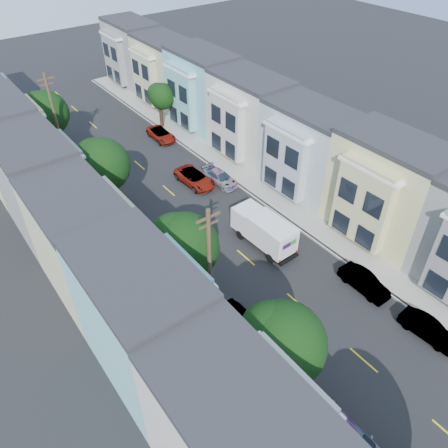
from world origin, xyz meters
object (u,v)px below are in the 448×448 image
tree_d (101,166)px  utility_pole_near (210,275)px  lead_sedan (195,178)px  tree_c (183,248)px  tree_far_r (162,97)px  parked_left_b (354,442)px  parked_right_b (364,282)px  parked_left_c (240,324)px  parked_right_d (161,135)px  utility_pole_far (57,123)px  tree_b (281,345)px  parked_right_a (428,329)px  parked_left_d (157,239)px  fedex_truck (264,230)px  tree_e (45,114)px  parked_right_c (220,178)px

tree_d → utility_pole_near: (0.00, -15.67, -0.13)m
utility_pole_near → lead_sedan: size_ratio=2.07×
tree_c → tree_far_r: (13.20, 25.34, -1.39)m
tree_d → parked_left_b: size_ratio=1.78×
parked_right_b → tree_d: bearing=120.4°
tree_c → utility_pole_near: bearing=-90.0°
parked_left_c → parked_right_d: size_ratio=0.94×
lead_sedan → parked_right_d: (2.14, 10.19, -0.06)m
utility_pole_far → parked_left_b: utility_pole_far is taller
utility_pole_far → parked_right_d: utility_pole_far is taller
tree_b → parked_right_a: bearing=-14.1°
utility_pole_near → parked_left_b: (1.40, -11.14, -4.50)m
tree_b → tree_c: bearing=90.0°
tree_b → parked_right_d: bearing=70.8°
tree_far_r → parked_left_c: size_ratio=1.31×
parked_left_d → fedex_truck: bearing=-37.7°
tree_b → parked_right_b: size_ratio=1.88×
parked_right_a → tree_b: bearing=162.0°
parked_right_d → utility_pole_far: bearing=-179.4°
tree_d → parked_right_a: 27.69m
tree_c → utility_pole_near: 3.04m
tree_far_r → parked_right_b: size_ratio=1.35×
tree_b → parked_left_c: tree_b is taller
tree_e → parked_left_d: size_ratio=1.77×
tree_c → fedex_truck: size_ratio=1.29×
fedex_truck → tree_d: bearing=125.2°
utility_pole_far → tree_c: bearing=-90.0°
utility_pole_far → parked_right_a: utility_pole_far is taller
tree_far_r → parked_right_d: bearing=-126.3°
parked_left_d → parked_right_c: parked_left_d is taller
utility_pole_near → parked_left_c: bearing=-45.1°
tree_c → parked_left_c: bearing=-72.5°
tree_b → parked_left_b: bearing=-73.5°
tree_e → parked_right_c: 19.53m
tree_c → parked_right_a: 17.22m
tree_c → fedex_truck: bearing=9.2°
tree_b → fedex_truck: tree_b is taller
fedex_truck → parked_left_b: bearing=-116.4°
tree_far_r → parked_left_d: 22.33m
tree_d → parked_left_c: 17.74m
utility_pole_near → parked_right_a: 15.19m
utility_pole_near → utility_pole_far: same height
fedex_truck → lead_sedan: fedex_truck is taller
utility_pole_far → parked_left_c: bearing=-87.1°
utility_pole_near → utility_pole_far: 26.00m
tree_c → lead_sedan: size_ratio=1.57×
tree_far_r → utility_pole_near: bearing=-114.9°
tree_far_r → parked_left_b: bearing=-106.6°
lead_sedan → tree_far_r: bearing=69.4°
utility_pole_far → parked_left_d: 16.98m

